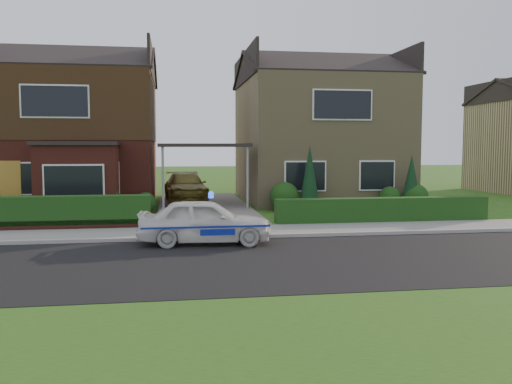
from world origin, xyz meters
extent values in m
plane|color=#244612|center=(0.00, 0.00, 0.00)|extent=(120.00, 120.00, 0.00)
cube|color=black|center=(0.00, 0.00, 0.00)|extent=(60.00, 6.00, 0.02)
cube|color=#9E9993|center=(0.00, 3.05, 0.06)|extent=(60.00, 0.16, 0.12)
cube|color=slate|center=(0.00, 4.10, 0.05)|extent=(60.00, 2.00, 0.10)
cube|color=#244612|center=(0.00, -5.00, 0.00)|extent=(60.00, 4.00, 0.01)
cube|color=#666059|center=(0.00, 11.00, 0.06)|extent=(3.80, 12.00, 0.12)
cube|color=maroon|center=(-5.80, 14.00, 2.90)|extent=(7.20, 8.00, 5.80)
cube|color=white|center=(-7.38, 9.98, 1.40)|extent=(1.80, 0.08, 1.30)
cube|color=white|center=(-4.22, 9.98, 1.40)|extent=(1.60, 0.08, 1.30)
cube|color=white|center=(-5.80, 9.98, 4.40)|extent=(2.60, 0.08, 1.30)
cube|color=black|center=(-5.80, 14.00, 4.35)|extent=(7.26, 8.06, 2.90)
cube|color=maroon|center=(-4.94, 9.30, 1.35)|extent=(3.00, 1.40, 2.70)
cube|color=black|center=(-4.94, 9.30, 2.77)|extent=(3.20, 1.60, 0.14)
cube|color=tan|center=(5.80, 14.00, 2.90)|extent=(7.20, 8.00, 5.80)
cube|color=white|center=(4.22, 9.98, 1.40)|extent=(1.80, 0.08, 1.30)
cube|color=white|center=(7.38, 9.98, 1.40)|extent=(1.60, 0.08, 1.30)
cube|color=white|center=(5.80, 9.98, 4.40)|extent=(2.60, 0.08, 1.30)
cube|color=black|center=(0.00, 11.00, 2.70)|extent=(3.80, 3.00, 0.14)
cylinder|color=gray|center=(-1.70, 9.60, 1.35)|extent=(0.10, 0.10, 2.70)
cylinder|color=gray|center=(1.70, 9.60, 1.35)|extent=(0.10, 0.10, 2.70)
cube|color=maroon|center=(-5.80, 5.30, 0.18)|extent=(7.70, 0.25, 0.36)
cube|color=#133912|center=(-5.80, 5.45, 0.00)|extent=(7.50, 0.55, 0.90)
cube|color=#133912|center=(5.80, 5.35, 0.00)|extent=(7.50, 0.55, 0.80)
sphere|color=#133912|center=(-4.00, 9.30, 0.66)|extent=(1.32, 1.32, 1.32)
sphere|color=#133912|center=(-2.40, 9.60, 0.42)|extent=(0.84, 0.84, 0.84)
sphere|color=#133912|center=(3.20, 9.40, 0.60)|extent=(1.20, 1.20, 1.20)
sphere|color=#133912|center=(7.80, 9.50, 0.48)|extent=(0.96, 0.96, 0.96)
sphere|color=#133912|center=(8.80, 9.20, 0.54)|extent=(1.08, 1.08, 1.08)
cone|color=black|center=(4.20, 9.20, 1.30)|extent=(0.90, 0.90, 2.60)
cone|color=black|center=(8.60, 9.20, 1.10)|extent=(0.90, 0.90, 2.20)
imported|color=silver|center=(-0.48, 2.40, 0.61)|extent=(1.70, 3.70, 1.23)
sphere|color=#193FF2|center=(-0.30, 2.40, 1.31)|extent=(0.17, 0.17, 0.17)
cube|color=navy|center=(-0.48, 1.67, 0.56)|extent=(3.32, 0.02, 0.05)
cube|color=navy|center=(-0.48, 3.13, 0.56)|extent=(3.32, 0.01, 0.05)
ellipsoid|color=black|center=(-1.49, 2.30, 0.87)|extent=(0.22, 0.17, 0.21)
sphere|color=white|center=(-1.47, 2.24, 0.86)|extent=(0.11, 0.11, 0.11)
sphere|color=black|center=(-1.47, 2.28, 1.01)|extent=(0.13, 0.13, 0.13)
cone|color=black|center=(-1.51, 2.29, 1.08)|extent=(0.04, 0.04, 0.05)
cone|color=black|center=(-1.42, 2.29, 1.08)|extent=(0.04, 0.04, 0.05)
imported|color=olive|center=(-0.73, 13.17, 0.77)|extent=(2.07, 4.59, 1.30)
imported|color=gray|center=(-5.43, 6.00, 0.42)|extent=(0.52, 0.44, 0.83)
imported|color=gray|center=(-2.50, 7.72, 0.43)|extent=(0.60, 0.59, 0.85)
imported|color=gray|center=(-4.21, 9.00, 0.36)|extent=(0.56, 0.56, 0.72)
camera|label=1|loc=(-1.35, -12.21, 2.66)|focal=38.00mm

